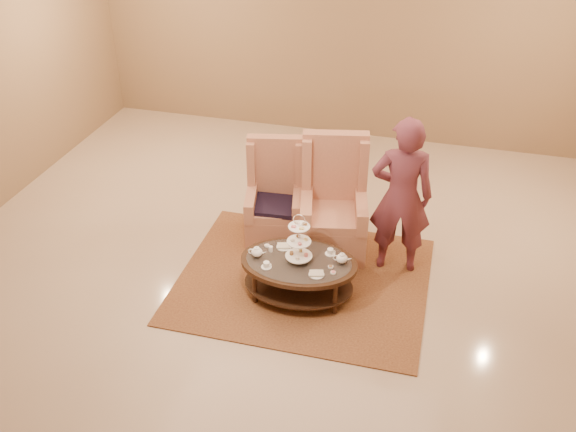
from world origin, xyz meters
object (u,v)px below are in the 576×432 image
(armchair_right, at_px, (333,213))
(person, at_px, (401,197))
(armchair_left, at_px, (275,205))
(tea_table, at_px, (299,267))

(armchair_right, relative_size, person, 0.75)
(armchair_left, height_order, armchair_right, armchair_right)
(armchair_left, relative_size, armchair_right, 0.89)
(armchair_right, bearing_deg, armchair_left, 164.04)
(tea_table, relative_size, armchair_right, 0.92)
(armchair_left, height_order, person, person)
(tea_table, xyz_separation_m, armchair_right, (0.16, 1.00, 0.09))
(tea_table, distance_m, armchair_right, 1.02)
(person, bearing_deg, tea_table, 33.66)
(armchair_right, bearing_deg, tea_table, -110.98)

